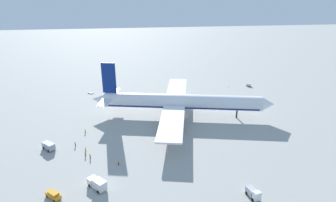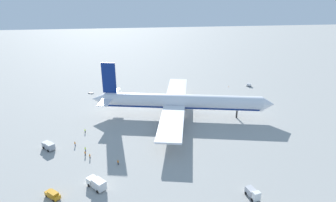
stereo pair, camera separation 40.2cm
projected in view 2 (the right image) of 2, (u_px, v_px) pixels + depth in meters
name	position (u px, v px, depth m)	size (l,w,h in m)	color
ground_plane	(182.00, 116.00, 127.19)	(600.00, 600.00, 0.00)	#9E9E99
airliner	(179.00, 102.00, 124.93)	(78.40, 69.70, 23.36)	white
service_truck_0	(49.00, 146.00, 100.50)	(5.17, 5.31, 2.60)	#999EA5
service_truck_1	(97.00, 183.00, 80.89)	(6.05, 6.41, 3.05)	white
service_truck_2	(253.00, 193.00, 77.35)	(3.09, 4.83, 2.83)	white
service_van	(53.00, 194.00, 77.43)	(4.73, 4.52, 1.97)	orange
baggage_cart_0	(91.00, 93.00, 154.07)	(3.16, 2.49, 0.40)	gray
baggage_cart_1	(249.00, 85.00, 164.95)	(3.03, 2.67, 1.54)	#595B60
ground_worker_0	(90.00, 156.00, 95.39)	(0.57, 0.57, 1.65)	black
ground_worker_1	(118.00, 162.00, 91.92)	(0.51, 0.51, 1.75)	black
ground_worker_2	(85.00, 149.00, 99.40)	(0.51, 0.51, 1.71)	navy
ground_worker_3	(75.00, 144.00, 102.87)	(0.57, 0.57, 1.75)	navy
ground_worker_4	(85.00, 131.00, 112.26)	(0.57, 0.57, 1.62)	black
ground_worker_5	(85.00, 153.00, 96.93)	(0.56, 0.56, 1.71)	#3F3F47
traffic_cone_0	(109.00, 87.00, 162.69)	(0.36, 0.36, 0.55)	orange
traffic_cone_1	(229.00, 87.00, 163.76)	(0.36, 0.36, 0.55)	orange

